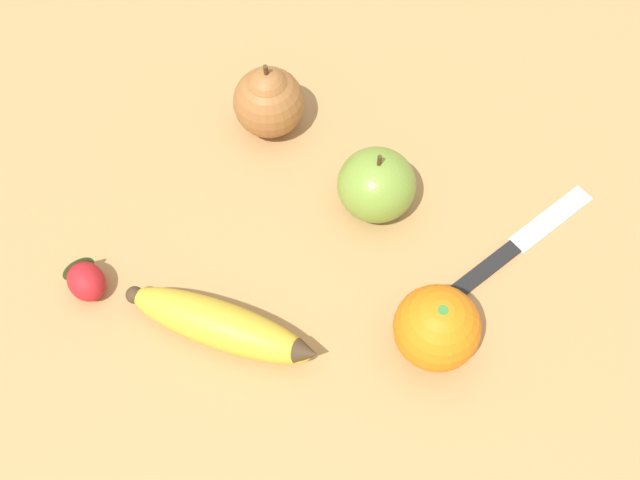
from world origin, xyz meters
The scene contains 7 objects.
ground_plane centered at (0.00, 0.00, 0.00)m, with size 3.00×3.00×0.00m, color tan.
banana centered at (-0.10, -0.08, 0.02)m, with size 0.20×0.05×0.04m.
orange centered at (0.10, -0.03, 0.04)m, with size 0.08×0.08×0.08m.
pear centered at (-0.14, 0.17, 0.04)m, with size 0.08×0.08×0.10m.
strawberry centered at (-0.25, -0.08, 0.02)m, with size 0.06×0.06×0.04m.
apple centered at (0.00, 0.11, 0.04)m, with size 0.08×0.08×0.09m.
paring_knife centered at (0.16, 0.10, 0.00)m, with size 0.12×0.17×0.01m.
Camera 1 is at (0.07, -0.32, 0.68)m, focal length 42.00 mm.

